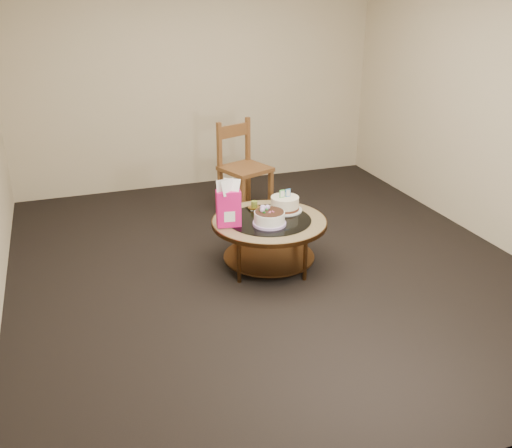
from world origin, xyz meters
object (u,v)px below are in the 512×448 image
object	(u,v)px
coffee_table	(269,228)
cream_cake	(285,204)
dining_chair	(243,167)
decorated_cake	(269,219)
gift_bag	(228,203)

from	to	relation	value
coffee_table	cream_cake	distance (m)	0.30
cream_cake	dining_chair	bearing A→B (deg)	84.09
decorated_cake	dining_chair	bearing A→B (deg)	80.45
coffee_table	cream_cake	xyz separation A→B (m)	(0.21, 0.16, 0.14)
coffee_table	gift_bag	size ratio (longest dim) A/B	2.51
decorated_cake	dining_chair	distance (m)	1.52
dining_chair	gift_bag	bearing A→B (deg)	-133.30
gift_bag	decorated_cake	bearing A→B (deg)	-7.93
coffee_table	gift_bag	bearing A→B (deg)	-178.60
decorated_cake	gift_bag	world-z (taller)	gift_bag
coffee_table	dining_chair	size ratio (longest dim) A/B	1.01
coffee_table	cream_cake	size ratio (longest dim) A/B	3.20
coffee_table	dining_chair	xyz separation A→B (m)	(0.21, 1.39, 0.13)
cream_cake	gift_bag	world-z (taller)	gift_bag
cream_cake	coffee_table	bearing A→B (deg)	-149.06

